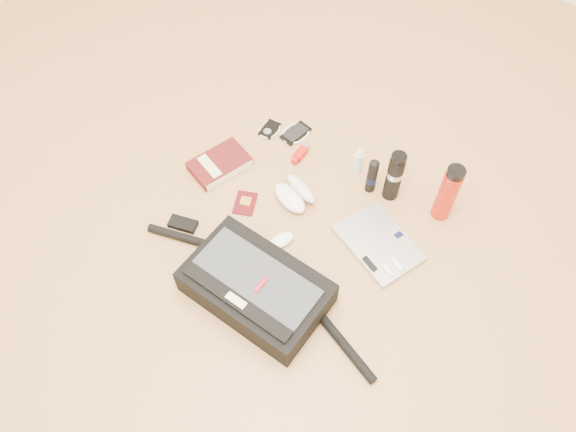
{
  "coord_description": "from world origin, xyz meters",
  "views": [
    {
      "loc": [
        0.6,
        -0.85,
        1.78
      ],
      "look_at": [
        -0.03,
        0.09,
        0.06
      ],
      "focal_mm": 35.0,
      "sensor_mm": 36.0,
      "label": 1
    }
  ],
  "objects_px": {
    "laptop": "(379,243)",
    "thermos_black": "(394,176)",
    "thermos_red": "(448,193)",
    "messenger_bag": "(255,287)",
    "book": "(220,164)"
  },
  "relations": [
    {
      "from": "laptop",
      "to": "book",
      "type": "height_order",
      "value": "book"
    },
    {
      "from": "laptop",
      "to": "thermos_red",
      "type": "bearing_deg",
      "value": 85.49
    },
    {
      "from": "laptop",
      "to": "thermos_red",
      "type": "distance_m",
      "value": 0.31
    },
    {
      "from": "laptop",
      "to": "thermos_black",
      "type": "relative_size",
      "value": 1.52
    },
    {
      "from": "book",
      "to": "thermos_black",
      "type": "xyz_separation_m",
      "value": [
        0.63,
        0.27,
        0.1
      ]
    },
    {
      "from": "messenger_bag",
      "to": "book",
      "type": "distance_m",
      "value": 0.59
    },
    {
      "from": "thermos_red",
      "to": "messenger_bag",
      "type": "bearing_deg",
      "value": -119.48
    },
    {
      "from": "book",
      "to": "thermos_red",
      "type": "relative_size",
      "value": 0.99
    },
    {
      "from": "laptop",
      "to": "thermos_black",
      "type": "xyz_separation_m",
      "value": [
        -0.08,
        0.22,
        0.11
      ]
    },
    {
      "from": "thermos_black",
      "to": "laptop",
      "type": "bearing_deg",
      "value": -71.5
    },
    {
      "from": "messenger_bag",
      "to": "book",
      "type": "height_order",
      "value": "messenger_bag"
    },
    {
      "from": "messenger_bag",
      "to": "thermos_red",
      "type": "relative_size",
      "value": 3.7
    },
    {
      "from": "thermos_black",
      "to": "thermos_red",
      "type": "xyz_separation_m",
      "value": [
        0.2,
        0.03,
        0.01
      ]
    },
    {
      "from": "laptop",
      "to": "thermos_black",
      "type": "height_order",
      "value": "thermos_black"
    },
    {
      "from": "messenger_bag",
      "to": "thermos_red",
      "type": "xyz_separation_m",
      "value": [
        0.38,
        0.67,
        0.07
      ]
    }
  ]
}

